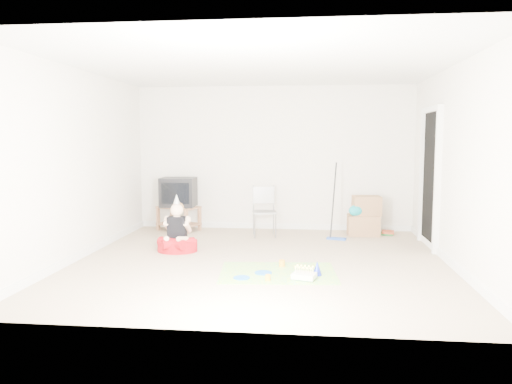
# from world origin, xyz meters

# --- Properties ---
(ground) EXTENTS (5.00, 5.00, 0.00)m
(ground) POSITION_xyz_m (0.00, 0.00, 0.00)
(ground) COLOR tan
(ground) RESTS_ON ground
(doorway_recess) EXTENTS (0.02, 0.90, 2.05)m
(doorway_recess) POSITION_xyz_m (2.48, 1.20, 1.02)
(doorway_recess) COLOR black
(doorway_recess) RESTS_ON ground
(tv_stand) EXTENTS (0.82, 0.69, 0.44)m
(tv_stand) POSITION_xyz_m (-1.69, 2.13, 0.26)
(tv_stand) COLOR #936242
(tv_stand) RESTS_ON ground
(crt_tv) EXTENTS (0.62, 0.52, 0.52)m
(crt_tv) POSITION_xyz_m (-1.69, 2.13, 0.70)
(crt_tv) COLOR black
(crt_tv) RESTS_ON tv_stand
(folding_chair) EXTENTS (0.45, 0.43, 0.86)m
(folding_chair) POSITION_xyz_m (-0.10, 1.75, 0.42)
(folding_chair) COLOR gray
(folding_chair) RESTS_ON ground
(cardboard_boxes) EXTENTS (0.56, 0.44, 0.67)m
(cardboard_boxes) POSITION_xyz_m (1.60, 2.05, 0.32)
(cardboard_boxes) COLOR #9D724C
(cardboard_boxes) RESTS_ON ground
(floor_mop) EXTENTS (0.33, 0.41, 1.25)m
(floor_mop) POSITION_xyz_m (1.10, 1.59, 0.26)
(floor_mop) COLOR #2248AB
(floor_mop) RESTS_ON ground
(book_pile) EXTENTS (0.28, 0.33, 0.06)m
(book_pile) POSITION_xyz_m (2.02, 2.13, 0.03)
(book_pile) COLOR #236A2B
(book_pile) RESTS_ON ground
(seated_woman) EXTENTS (0.59, 0.59, 0.85)m
(seated_woman) POSITION_xyz_m (-1.28, 0.48, 0.19)
(seated_woman) COLOR #B51018
(seated_woman) RESTS_ON ground
(party_mat) EXTENTS (1.50, 1.14, 0.01)m
(party_mat) POSITION_xyz_m (0.28, -0.56, 0.00)
(party_mat) COLOR #E93176
(party_mat) RESTS_ON ground
(birthday_cake) EXTENTS (0.31, 0.27, 0.13)m
(birthday_cake) POSITION_xyz_m (0.60, -0.82, 0.04)
(birthday_cake) COLOR silver
(birthday_cake) RESTS_ON party_mat
(blue_plate_near) EXTENTS (0.25, 0.25, 0.01)m
(blue_plate_near) POSITION_xyz_m (0.10, -0.62, 0.01)
(blue_plate_near) COLOR blue
(blue_plate_near) RESTS_ON party_mat
(blue_plate_far) EXTENTS (0.25, 0.25, 0.01)m
(blue_plate_far) POSITION_xyz_m (-0.14, -0.86, 0.01)
(blue_plate_far) COLOR blue
(blue_plate_far) RESTS_ON party_mat
(orange_cup_near) EXTENTS (0.10, 0.10, 0.09)m
(orange_cup_near) POSITION_xyz_m (0.31, -0.27, 0.05)
(orange_cup_near) COLOR orange
(orange_cup_near) RESTS_ON party_mat
(orange_cup_far) EXTENTS (0.07, 0.07, 0.07)m
(orange_cup_far) POSITION_xyz_m (0.18, -0.93, 0.04)
(orange_cup_far) COLOR orange
(orange_cup_far) RESTS_ON party_mat
(blue_party_hat) EXTENTS (0.12, 0.12, 0.17)m
(blue_party_hat) POSITION_xyz_m (0.76, -0.64, 0.09)
(blue_party_hat) COLOR #1B2DBD
(blue_party_hat) RESTS_ON party_mat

